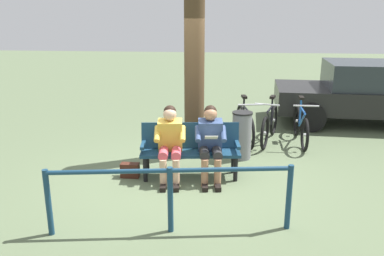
{
  "coord_description": "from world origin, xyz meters",
  "views": [
    {
      "loc": [
        -0.65,
        6.06,
        2.64
      ],
      "look_at": [
        -0.08,
        -0.28,
        0.75
      ],
      "focal_mm": 37.32,
      "sensor_mm": 36.0,
      "label": 1
    }
  ],
  "objects_px": {
    "person_companion": "(170,140)",
    "tree_trunk": "(194,58)",
    "person_reading": "(210,140)",
    "bicycle_purple": "(270,125)",
    "parked_car": "(370,92)",
    "bicycle_green": "(245,125)",
    "bench": "(190,146)",
    "litter_bin": "(242,135)",
    "bicycle_orange": "(301,126)",
    "handbag": "(130,170)"
  },
  "relations": [
    {
      "from": "litter_bin",
      "to": "bicycle_purple",
      "type": "distance_m",
      "value": 1.19
    },
    {
      "from": "person_reading",
      "to": "bicycle_purple",
      "type": "xyz_separation_m",
      "value": [
        -1.13,
        -2.03,
        -0.31
      ]
    },
    {
      "from": "bicycle_purple",
      "to": "bicycle_green",
      "type": "bearing_deg",
      "value": -70.19
    },
    {
      "from": "bench",
      "to": "litter_bin",
      "type": "height_order",
      "value": "litter_bin"
    },
    {
      "from": "person_reading",
      "to": "tree_trunk",
      "type": "bearing_deg",
      "value": -78.44
    },
    {
      "from": "litter_bin",
      "to": "bicycle_green",
      "type": "height_order",
      "value": "bicycle_green"
    },
    {
      "from": "bicycle_orange",
      "to": "parked_car",
      "type": "relative_size",
      "value": 0.39
    },
    {
      "from": "handbag",
      "to": "tree_trunk",
      "type": "relative_size",
      "value": 0.08
    },
    {
      "from": "tree_trunk",
      "to": "bicycle_purple",
      "type": "xyz_separation_m",
      "value": [
        -1.49,
        -0.91,
        -1.46
      ]
    },
    {
      "from": "handbag",
      "to": "bicycle_orange",
      "type": "height_order",
      "value": "bicycle_orange"
    },
    {
      "from": "tree_trunk",
      "to": "bicycle_orange",
      "type": "xyz_separation_m",
      "value": [
        -2.11,
        -0.87,
        -1.46
      ]
    },
    {
      "from": "person_companion",
      "to": "handbag",
      "type": "distance_m",
      "value": 0.86
    },
    {
      "from": "handbag",
      "to": "bicycle_purple",
      "type": "relative_size",
      "value": 0.18
    },
    {
      "from": "person_companion",
      "to": "handbag",
      "type": "xyz_separation_m",
      "value": [
        0.67,
        -0.02,
        -0.54
      ]
    },
    {
      "from": "person_reading",
      "to": "parked_car",
      "type": "distance_m",
      "value": 5.15
    },
    {
      "from": "litter_bin",
      "to": "handbag",
      "type": "bearing_deg",
      "value": 29.85
    },
    {
      "from": "person_reading",
      "to": "bicycle_purple",
      "type": "distance_m",
      "value": 2.35
    },
    {
      "from": "tree_trunk",
      "to": "bicycle_purple",
      "type": "relative_size",
      "value": 2.23
    },
    {
      "from": "person_companion",
      "to": "litter_bin",
      "type": "height_order",
      "value": "person_companion"
    },
    {
      "from": "person_reading",
      "to": "bicycle_orange",
      "type": "distance_m",
      "value": 2.68
    },
    {
      "from": "person_companion",
      "to": "bicycle_purple",
      "type": "height_order",
      "value": "person_companion"
    },
    {
      "from": "person_companion",
      "to": "tree_trunk",
      "type": "distance_m",
      "value": 1.68
    },
    {
      "from": "tree_trunk",
      "to": "litter_bin",
      "type": "distance_m",
      "value": 1.64
    },
    {
      "from": "bicycle_orange",
      "to": "bicycle_green",
      "type": "distance_m",
      "value": 1.13
    },
    {
      "from": "person_reading",
      "to": "person_companion",
      "type": "distance_m",
      "value": 0.64
    },
    {
      "from": "person_companion",
      "to": "parked_car",
      "type": "height_order",
      "value": "parked_car"
    },
    {
      "from": "person_companion",
      "to": "bicycle_purple",
      "type": "distance_m",
      "value": 2.76
    },
    {
      "from": "litter_bin",
      "to": "bicycle_orange",
      "type": "xyz_separation_m",
      "value": [
        -1.23,
        -0.99,
        -0.08
      ]
    },
    {
      "from": "tree_trunk",
      "to": "litter_bin",
      "type": "relative_size",
      "value": 4.14
    },
    {
      "from": "bicycle_green",
      "to": "bicycle_orange",
      "type": "bearing_deg",
      "value": 80.76
    },
    {
      "from": "bench",
      "to": "bicycle_orange",
      "type": "xyz_separation_m",
      "value": [
        -2.09,
        -1.87,
        -0.15
      ]
    },
    {
      "from": "bench",
      "to": "litter_bin",
      "type": "xyz_separation_m",
      "value": [
        -0.86,
        -0.87,
        -0.07
      ]
    },
    {
      "from": "person_companion",
      "to": "bench",
      "type": "bearing_deg",
      "value": -153.03
    },
    {
      "from": "person_reading",
      "to": "litter_bin",
      "type": "relative_size",
      "value": 1.37
    },
    {
      "from": "handbag",
      "to": "bicycle_green",
      "type": "distance_m",
      "value": 2.83
    },
    {
      "from": "tree_trunk",
      "to": "litter_bin",
      "type": "xyz_separation_m",
      "value": [
        -0.88,
        0.12,
        -1.38
      ]
    },
    {
      "from": "litter_bin",
      "to": "bicycle_green",
      "type": "bearing_deg",
      "value": -95.72
    },
    {
      "from": "person_reading",
      "to": "handbag",
      "type": "distance_m",
      "value": 1.42
    },
    {
      "from": "tree_trunk",
      "to": "parked_car",
      "type": "xyz_separation_m",
      "value": [
        -3.97,
        -2.54,
        -1.04
      ]
    },
    {
      "from": "bench",
      "to": "person_reading",
      "type": "bearing_deg",
      "value": 152.65
    },
    {
      "from": "tree_trunk",
      "to": "parked_car",
      "type": "relative_size",
      "value": 0.85
    },
    {
      "from": "bicycle_green",
      "to": "litter_bin",
      "type": "bearing_deg",
      "value": -15.12
    },
    {
      "from": "bicycle_purple",
      "to": "parked_car",
      "type": "xyz_separation_m",
      "value": [
        -2.48,
        -1.64,
        0.41
      ]
    },
    {
      "from": "bicycle_orange",
      "to": "bicycle_green",
      "type": "bearing_deg",
      "value": -89.02
    },
    {
      "from": "bench",
      "to": "litter_bin",
      "type": "bearing_deg",
      "value": -140.44
    },
    {
      "from": "bicycle_purple",
      "to": "parked_car",
      "type": "distance_m",
      "value": 3.0
    },
    {
      "from": "bicycle_purple",
      "to": "parked_car",
      "type": "relative_size",
      "value": 0.38
    },
    {
      "from": "person_reading",
      "to": "parked_car",
      "type": "xyz_separation_m",
      "value": [
        -3.62,
        -3.67,
        0.11
      ]
    },
    {
      "from": "bench",
      "to": "tree_trunk",
      "type": "distance_m",
      "value": 1.65
    },
    {
      "from": "person_companion",
      "to": "bicycle_purple",
      "type": "relative_size",
      "value": 0.74
    }
  ]
}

